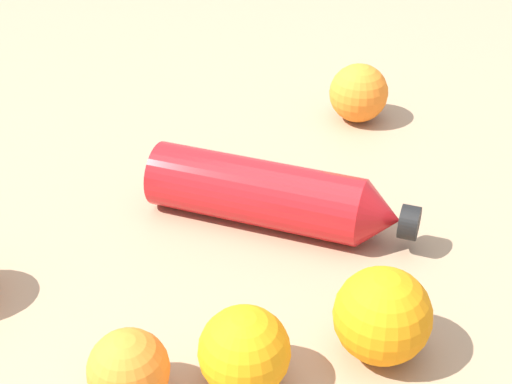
# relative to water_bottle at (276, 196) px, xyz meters

# --- Properties ---
(ground_plane) EXTENTS (2.40, 2.40, 0.00)m
(ground_plane) POSITION_rel_water_bottle_xyz_m (-0.04, -0.02, -0.04)
(ground_plane) COLOR #9E7F60
(water_bottle) EXTENTS (0.29, 0.15, 0.07)m
(water_bottle) POSITION_rel_water_bottle_xyz_m (0.00, 0.00, 0.00)
(water_bottle) COLOR red
(water_bottle) RESTS_ON ground_plane
(orange_0) EXTENTS (0.08, 0.08, 0.08)m
(orange_0) POSITION_rel_water_bottle_xyz_m (0.18, -0.10, 0.01)
(orange_0) COLOR orange
(orange_0) RESTS_ON ground_plane
(orange_1) EXTENTS (0.07, 0.07, 0.07)m
(orange_1) POSITION_rel_water_bottle_xyz_m (0.11, -0.20, 0.00)
(orange_1) COLOR orange
(orange_1) RESTS_ON ground_plane
(orange_2) EXTENTS (0.08, 0.08, 0.08)m
(orange_2) POSITION_rel_water_bottle_xyz_m (-0.05, 0.26, 0.00)
(orange_2) COLOR orange
(orange_2) RESTS_ON ground_plane
(orange_4) EXTENTS (0.07, 0.07, 0.07)m
(orange_4) POSITION_rel_water_bottle_xyz_m (0.05, -0.26, -0.00)
(orange_4) COLOR orange
(orange_4) RESTS_ON ground_plane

